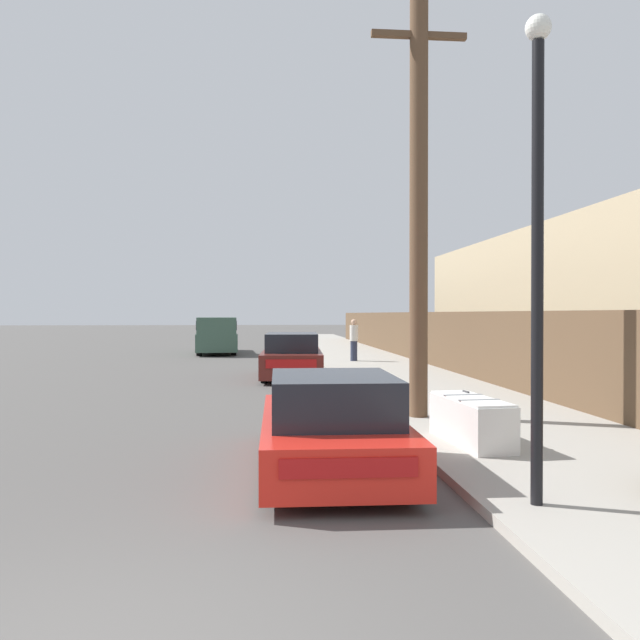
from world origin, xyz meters
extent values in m
cube|color=#9E998E|center=(5.30, 23.50, 0.06)|extent=(4.20, 63.00, 0.12)
cube|color=silver|center=(4.07, 5.53, 0.45)|extent=(0.78, 1.87, 0.65)
cube|color=white|center=(4.07, 5.53, 0.79)|extent=(0.75, 1.80, 0.03)
cube|color=#333335|center=(4.18, 6.11, 0.82)|extent=(0.05, 0.20, 0.02)
cube|color=gray|center=(4.04, 5.82, 0.81)|extent=(0.63, 0.13, 0.01)
cube|color=gray|center=(4.10, 5.25, 0.81)|extent=(0.63, 0.13, 0.01)
cube|color=red|center=(1.88, 4.68, 0.43)|extent=(1.84, 4.22, 0.56)
cube|color=black|center=(1.87, 4.30, 0.99)|extent=(1.55, 2.04, 0.56)
cube|color=#B21414|center=(1.84, 2.57, 0.53)|extent=(1.38, 0.05, 0.20)
cylinder|color=black|center=(1.14, 5.99, 0.33)|extent=(0.21, 0.67, 0.67)
cylinder|color=black|center=(2.66, 5.96, 0.33)|extent=(0.21, 0.67, 0.67)
cylinder|color=black|center=(1.09, 3.39, 0.33)|extent=(0.21, 0.67, 0.67)
cylinder|color=black|center=(2.62, 3.37, 0.33)|extent=(0.21, 0.67, 0.67)
cube|color=#5B1E19|center=(1.87, 16.34, 0.50)|extent=(2.08, 4.60, 0.72)
cube|color=black|center=(1.86, 16.16, 1.15)|extent=(1.72, 2.60, 0.57)
cube|color=#B21414|center=(1.75, 14.08, 0.63)|extent=(1.44, 0.10, 0.25)
cylinder|color=black|center=(1.14, 17.78, 0.32)|extent=(0.23, 0.64, 0.63)
cylinder|color=black|center=(2.74, 17.70, 0.32)|extent=(0.23, 0.64, 0.63)
cylinder|color=black|center=(0.99, 14.99, 0.32)|extent=(0.23, 0.64, 0.63)
cylinder|color=black|center=(2.60, 14.90, 0.32)|extent=(0.23, 0.64, 0.63)
cube|color=#385647|center=(-1.50, 29.05, 0.64)|extent=(2.45, 6.00, 0.87)
cube|color=#385647|center=(-1.37, 27.45, 1.47)|extent=(2.07, 2.78, 0.79)
cube|color=black|center=(-1.37, 27.45, 1.49)|extent=(2.11, 2.73, 0.44)
cylinder|color=black|center=(-0.53, 27.31, 0.40)|extent=(0.32, 0.82, 0.80)
cylinder|color=black|center=(-2.19, 27.18, 0.40)|extent=(0.32, 0.82, 0.80)
cylinder|color=black|center=(-0.82, 30.93, 0.40)|extent=(0.32, 0.82, 0.80)
cylinder|color=black|center=(-2.48, 30.80, 0.40)|extent=(0.32, 0.82, 0.80)
cylinder|color=brown|center=(3.88, 7.96, 4.07)|extent=(0.34, 0.34, 7.91)
cube|color=brown|center=(3.88, 7.96, 7.24)|extent=(1.80, 0.12, 0.12)
cylinder|color=black|center=(3.76, 2.57, 2.45)|extent=(0.12, 0.12, 4.67)
sphere|color=white|center=(3.76, 2.57, 4.92)|extent=(0.26, 0.26, 0.26)
cube|color=brown|center=(7.25, 22.13, 1.12)|extent=(0.08, 44.18, 1.99)
cube|color=tan|center=(12.51, 18.02, 2.45)|extent=(6.00, 18.39, 4.89)
cylinder|color=#282D42|center=(4.63, 21.71, 0.53)|extent=(0.28, 0.28, 0.81)
cylinder|color=beige|center=(4.63, 21.71, 1.26)|extent=(0.34, 0.34, 0.64)
sphere|color=tan|center=(4.63, 21.71, 1.70)|extent=(0.24, 0.24, 0.24)
camera|label=1|loc=(1.03, -3.48, 2.05)|focal=35.00mm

